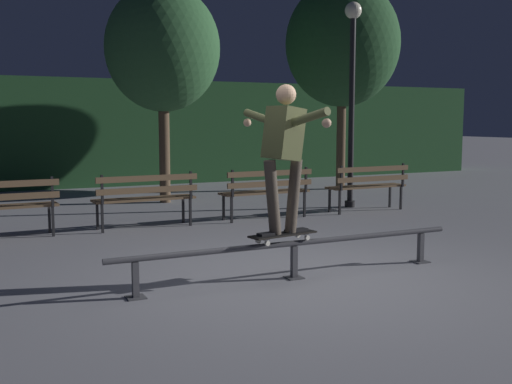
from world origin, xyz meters
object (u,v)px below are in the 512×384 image
Objects in this scene: lamp_post_right at (352,78)px; grind_rail at (294,249)px; skateboard at (283,235)px; park_bench_rightmost at (369,183)px; park_bench_left_center at (146,194)px; tree_behind_benches at (163,49)px; park_bench_right_center at (267,188)px; tree_far_right at (342,44)px; skateboarder at (284,146)px.

grind_rail is at bearing -130.29° from lamp_post_right.
skateboard is 5.25m from park_bench_rightmost.
park_bench_left_center is 4.03m from tree_behind_benches.
park_bench_right_center is 5.90m from tree_far_right.
grind_rail is 7.13m from tree_behind_benches.
grind_rail is 2.52× the size of park_bench_rightmost.
skateboarder is 0.40× the size of lamp_post_right.
tree_far_right is at bearing 64.42° from park_bench_rightmost.
park_bench_right_center is at bearing 0.00° from park_bench_left_center.
park_bench_left_center is at bearing 97.13° from skateboard.
skateboard reaches higher than grind_rail.
lamp_post_right is (3.04, -2.23, -0.63)m from tree_behind_benches.
park_bench_rightmost is 4.83m from tree_far_right.
skateboard is at bearing -127.28° from tree_far_right.
lamp_post_right reaches higher than park_bench_left_center.
park_bench_left_center is 0.32× the size of tree_far_right.
tree_far_right is at bearing 6.95° from tree_behind_benches.
skateboarder reaches higher than park_bench_right_center.
skateboarder is 3.80m from park_bench_left_center.
skateboarder is at bearing 179.79° from grind_rail.
grind_rail is at bearing -80.78° from park_bench_left_center.
tree_far_right is (5.40, 7.10, 2.09)m from skateboarder.
lamp_post_right is (-1.62, -2.80, -1.03)m from tree_far_right.
grind_rail is 5.16m from park_bench_rightmost.
park_bench_rightmost is (3.76, 3.66, 0.05)m from skateboard.
skateboarder is at bearing -135.72° from park_bench_rightmost.
tree_far_right reaches higher than lamp_post_right.
park_bench_right_center is at bearing 65.75° from skateboard.
lamp_post_right is at bearing -36.25° from tree_behind_benches.
skateboard is 0.21× the size of lamp_post_right.
skateboarder is at bearing 9.84° from skateboard.
tree_behind_benches reaches higher than park_bench_left_center.
park_bench_left_center is 0.41× the size of lamp_post_right.
park_bench_left_center is 4.71m from lamp_post_right.
skateboard is at bearing -131.32° from lamp_post_right.
lamp_post_right is (2.13, 0.64, 1.94)m from park_bench_right_center.
park_bench_right_center is 0.37× the size of tree_behind_benches.
tree_behind_benches is (-0.91, 2.87, 2.57)m from park_bench_right_center.
lamp_post_right is (0.02, 0.64, 1.94)m from park_bench_rightmost.
park_bench_left_center is at bearing 180.00° from park_bench_right_center.
tree_behind_benches is at bearing 107.60° from park_bench_right_center.
park_bench_left_center and park_bench_right_center have the same top height.
park_bench_left_center is at bearing -149.62° from tree_far_right.
skateboarder is 5.82m from lamp_post_right.
lamp_post_right reaches higher than grind_rail.
grind_rail is 5.05× the size of skateboard.
grind_rail is at bearing -112.46° from park_bench_right_center.
tree_behind_benches is at bearing 136.46° from park_bench_rightmost.
park_bench_left_center is 1.00× the size of park_bench_rightmost.
park_bench_rightmost is at bearing 44.26° from skateboard.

